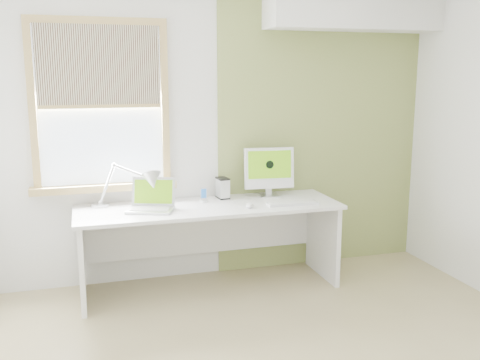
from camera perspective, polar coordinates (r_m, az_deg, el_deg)
name	(u,v)px	position (r m, az deg, el deg)	size (l,w,h in m)	color
room	(291,163)	(3.16, 5.45, 1.79)	(4.04, 3.54, 2.64)	tan
accent_wall	(321,129)	(5.13, 8.57, 5.34)	(2.00, 0.02, 2.60)	olive
soffit	(354,6)	(5.08, 11.94, 17.61)	(1.60, 0.40, 0.42)	white
window	(101,107)	(4.61, -14.54, 7.51)	(1.20, 0.14, 1.42)	#9B8048
desk	(208,226)	(4.62, -3.42, -4.87)	(2.20, 0.70, 0.73)	white
desk_lamp	(143,184)	(4.50, -10.28, -0.42)	(0.62, 0.35, 0.36)	silver
laptop	(152,202)	(4.42, -9.33, -2.32)	(0.43, 0.39, 0.25)	silver
phone_dock	(204,198)	(4.63, -3.88, -1.88)	(0.07, 0.07, 0.13)	silver
external_drive	(223,188)	(4.75, -1.86, -0.86)	(0.10, 0.15, 0.18)	silver
imac	(269,169)	(4.81, 3.10, 1.15)	(0.45, 0.16, 0.44)	silver
keyboard	(293,203)	(4.56, 5.59, -2.47)	(0.44, 0.14, 0.02)	white
mouse	(250,206)	(4.43, 1.03, -2.72)	(0.07, 0.11, 0.03)	white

